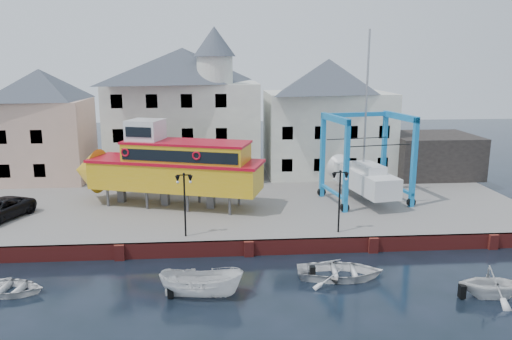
{
  "coord_description": "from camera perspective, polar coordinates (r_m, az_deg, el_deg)",
  "views": [
    {
      "loc": [
        -1.83,
        -29.52,
        12.15
      ],
      "look_at": [
        1.0,
        7.0,
        4.0
      ],
      "focal_mm": 35.0,
      "sensor_mm": 36.0,
      "label": 1
    }
  ],
  "objects": [
    {
      "name": "motorboat_a",
      "position": [
        27.05,
        -6.23,
        -14.23
      ],
      "size": [
        4.61,
        2.27,
        1.71
      ],
      "primitive_type": "imported",
      "rotation": [
        0.0,
        0.0,
        1.43
      ],
      "color": "silver",
      "rests_on": "ground"
    },
    {
      "name": "motorboat_c",
      "position": [
        29.55,
        25.26,
        -13.02
      ],
      "size": [
        3.79,
        3.37,
        1.83
      ],
      "primitive_type": "imported",
      "rotation": [
        0.0,
        0.0,
        1.46
      ],
      "color": "silver",
      "rests_on": "ground"
    },
    {
      "name": "shed_dark",
      "position": [
        51.79,
        19.37,
        1.65
      ],
      "size": [
        8.0,
        7.0,
        4.0
      ],
      "primitive_type": "cube",
      "color": "black",
      "rests_on": "hardstanding"
    },
    {
      "name": "lamp_post_right",
      "position": [
        32.7,
        9.57,
        -1.76
      ],
      "size": [
        1.12,
        0.32,
        4.2
      ],
      "color": "black",
      "rests_on": "hardstanding"
    },
    {
      "name": "motorboat_d",
      "position": [
        30.33,
        -26.57,
        -12.48
      ],
      "size": [
        4.43,
        3.47,
        0.84
      ],
      "primitive_type": "imported",
      "rotation": [
        0.0,
        0.0,
        1.42
      ],
      "color": "silver",
      "rests_on": "ground"
    },
    {
      "name": "ground",
      "position": [
        31.98,
        -0.83,
        -9.79
      ],
      "size": [
        140.0,
        140.0,
        0.0
      ],
      "primitive_type": "plane",
      "color": "black",
      "rests_on": "ground"
    },
    {
      "name": "building_white_right",
      "position": [
        50.03,
        8.14,
        6.05
      ],
      "size": [
        12.0,
        8.0,
        11.2
      ],
      "color": "beige",
      "rests_on": "hardstanding"
    },
    {
      "name": "lamp_post_left",
      "position": [
        31.82,
        -8.2,
        -2.11
      ],
      "size": [
        1.12,
        0.32,
        4.2
      ],
      "color": "black",
      "rests_on": "hardstanding"
    },
    {
      "name": "building_white_main",
      "position": [
        48.25,
        -8.08,
        6.7
      ],
      "size": [
        14.0,
        8.3,
        14.0
      ],
      "color": "beige",
      "rests_on": "hardstanding"
    },
    {
      "name": "travel_lift",
      "position": [
        41.24,
        11.93,
        -0.21
      ],
      "size": [
        7.02,
        9.13,
        13.4
      ],
      "rotation": [
        0.0,
        0.0,
        0.18
      ],
      "color": "#176CAD",
      "rests_on": "hardstanding"
    },
    {
      "name": "motorboat_b",
      "position": [
        29.41,
        9.58,
        -12.05
      ],
      "size": [
        5.19,
        3.95,
        1.01
      ],
      "primitive_type": "imported",
      "rotation": [
        0.0,
        0.0,
        1.47
      ],
      "color": "silver",
      "rests_on": "ground"
    },
    {
      "name": "hardstanding",
      "position": [
        42.21,
        -1.78,
        -3.49
      ],
      "size": [
        44.0,
        22.0,
        1.0
      ],
      "primitive_type": "cube",
      "color": "slate",
      "rests_on": "ground"
    },
    {
      "name": "tour_boat",
      "position": [
        38.99,
        -10.42,
        0.48
      ],
      "size": [
        15.66,
        8.08,
        6.65
      ],
      "rotation": [
        0.0,
        0.0,
        -0.31
      ],
      "color": "#59595E",
      "rests_on": "hardstanding"
    },
    {
      "name": "building_pink",
      "position": [
        50.55,
        -23.13,
        4.72
      ],
      "size": [
        8.0,
        7.0,
        10.3
      ],
      "color": "#D3A792",
      "rests_on": "hardstanding"
    },
    {
      "name": "quay_wall",
      "position": [
        31.89,
        -0.84,
        -8.89
      ],
      "size": [
        44.0,
        0.47,
        1.0
      ],
      "color": "maroon",
      "rests_on": "ground"
    }
  ]
}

